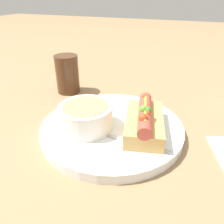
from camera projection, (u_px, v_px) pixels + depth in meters
ground_plane at (112, 131)px, 0.47m from camera, size 4.00×4.00×0.00m
dinner_plate at (112, 128)px, 0.47m from camera, size 0.30×0.30×0.02m
hot_dog at (145, 120)px, 0.43m from camera, size 0.15×0.10×0.06m
soup_bowl at (86, 116)px, 0.44m from camera, size 0.11×0.11×0.05m
spoon at (103, 133)px, 0.43m from camera, size 0.04×0.18×0.01m
drinking_glass at (67, 74)px, 0.63m from camera, size 0.07×0.07×0.11m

